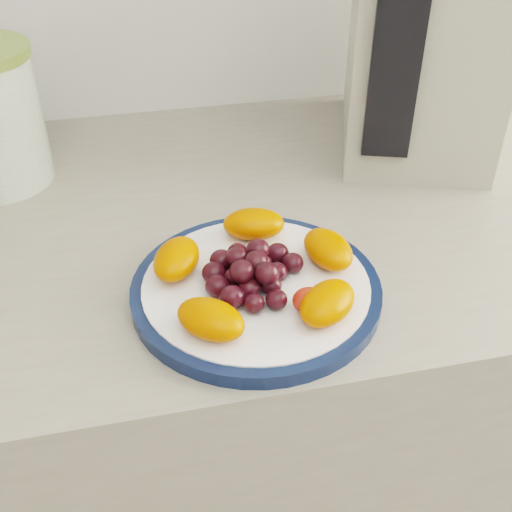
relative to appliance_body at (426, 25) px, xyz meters
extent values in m
cube|color=gray|center=(-0.24, -0.12, -0.61)|extent=(3.50, 0.60, 0.90)
cube|color=#9F8459|center=(-0.24, -0.12, -0.64)|extent=(3.48, 0.58, 0.84)
cylinder|color=#0E1C3D|center=(-0.29, -0.29, -0.16)|extent=(0.25, 0.25, 0.01)
cylinder|color=white|center=(-0.29, -0.29, -0.15)|extent=(0.22, 0.22, 0.02)
cube|color=#A4A18C|center=(0.00, 0.00, 0.00)|extent=(0.26, 0.31, 0.33)
cube|color=black|center=(-0.09, -0.11, 0.00)|extent=(0.06, 0.04, 0.24)
ellipsoid|color=#D54A00|center=(-0.21, -0.27, -0.13)|extent=(0.06, 0.07, 0.03)
ellipsoid|color=#D54A00|center=(-0.27, -0.21, -0.13)|extent=(0.07, 0.05, 0.03)
ellipsoid|color=#D54A00|center=(-0.36, -0.25, -0.13)|extent=(0.07, 0.08, 0.03)
ellipsoid|color=#D54A00|center=(-0.34, -0.35, -0.13)|extent=(0.08, 0.08, 0.03)
ellipsoid|color=#D54A00|center=(-0.23, -0.35, -0.13)|extent=(0.08, 0.08, 0.03)
ellipsoid|color=black|center=(-0.29, -0.29, -0.14)|extent=(0.02, 0.02, 0.02)
ellipsoid|color=black|center=(-0.27, -0.29, -0.14)|extent=(0.02, 0.02, 0.02)
ellipsoid|color=black|center=(-0.28, -0.27, -0.14)|extent=(0.02, 0.02, 0.02)
ellipsoid|color=black|center=(-0.30, -0.27, -0.13)|extent=(0.02, 0.02, 0.02)
ellipsoid|color=black|center=(-0.31, -0.29, -0.14)|extent=(0.02, 0.02, 0.02)
ellipsoid|color=black|center=(-0.30, -0.31, -0.14)|extent=(0.02, 0.02, 0.02)
ellipsoid|color=black|center=(-0.28, -0.31, -0.14)|extent=(0.02, 0.02, 0.02)
ellipsoid|color=black|center=(-0.25, -0.28, -0.14)|extent=(0.02, 0.02, 0.02)
ellipsoid|color=black|center=(-0.26, -0.26, -0.14)|extent=(0.02, 0.02, 0.02)
ellipsoid|color=black|center=(-0.28, -0.25, -0.13)|extent=(0.02, 0.02, 0.02)
ellipsoid|color=black|center=(-0.30, -0.25, -0.14)|extent=(0.02, 0.02, 0.02)
ellipsoid|color=black|center=(-0.32, -0.26, -0.13)|extent=(0.02, 0.02, 0.02)
ellipsoid|color=black|center=(-0.33, -0.28, -0.13)|extent=(0.02, 0.02, 0.02)
ellipsoid|color=black|center=(-0.33, -0.30, -0.13)|extent=(0.02, 0.02, 0.02)
ellipsoid|color=black|center=(-0.32, -0.32, -0.13)|extent=(0.02, 0.02, 0.02)
ellipsoid|color=black|center=(-0.30, -0.33, -0.14)|extent=(0.02, 0.02, 0.02)
ellipsoid|color=black|center=(-0.28, -0.33, -0.14)|extent=(0.02, 0.02, 0.02)
ellipsoid|color=black|center=(-0.29, -0.29, -0.12)|extent=(0.02, 0.02, 0.02)
ellipsoid|color=black|center=(-0.28, -0.27, -0.12)|extent=(0.02, 0.02, 0.02)
ellipsoid|color=black|center=(-0.30, -0.28, -0.12)|extent=(0.02, 0.02, 0.02)
ellipsoid|color=black|center=(-0.30, -0.30, -0.12)|extent=(0.02, 0.02, 0.02)
ellipsoid|color=black|center=(-0.28, -0.31, -0.12)|extent=(0.02, 0.02, 0.02)
ellipsoid|color=red|center=(-0.25, -0.34, -0.13)|extent=(0.03, 0.03, 0.02)
ellipsoid|color=red|center=(-0.22, -0.33, -0.13)|extent=(0.04, 0.03, 0.02)
ellipsoid|color=red|center=(-0.24, -0.36, -0.13)|extent=(0.04, 0.04, 0.02)
camera|label=1|loc=(-0.39, -0.77, 0.25)|focal=45.00mm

